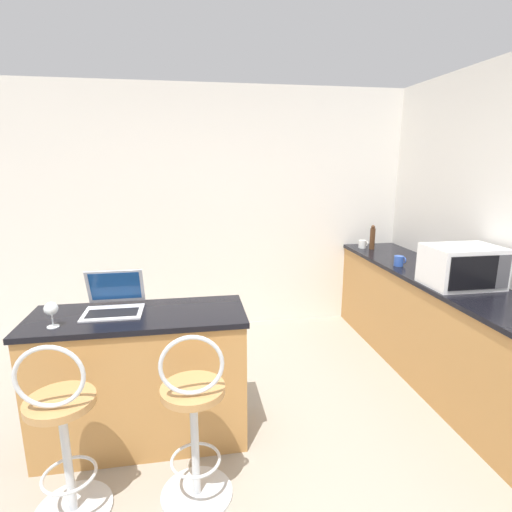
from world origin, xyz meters
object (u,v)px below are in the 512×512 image
bar_stool_far (194,423)px  wine_glass_tall (51,310)px  mug_blue (399,261)px  bar_stool_near (63,436)px  mug_white (363,244)px  laptop (114,301)px  pepper_mill (372,238)px  microwave (462,266)px

bar_stool_far → wine_glass_tall: 1.03m
mug_blue → wine_glass_tall: bearing=-160.0°
bar_stool_near → mug_white: bar_stool_near is taller
bar_stool_far → wine_glass_tall: (-0.78, 0.42, 0.53)m
mug_white → bar_stool_far: bearing=-130.9°
laptop → wine_glass_tall: size_ratio=2.38×
laptop → mug_blue: 2.49m
wine_glass_tall → pepper_mill: bearing=31.6°
pepper_mill → bar_stool_far: bearing=-132.9°
wine_glass_tall → mug_white: wine_glass_tall is taller
bar_stool_near → mug_white: 3.39m
microwave → mug_blue: bearing=103.5°
bar_stool_near → bar_stool_far: same height
pepper_mill → mug_blue: bearing=-96.1°
bar_stool_far → pepper_mill: size_ratio=3.80×
mug_white → mug_blue: 0.79m
pepper_mill → laptop: bearing=-149.1°
bar_stool_far → mug_white: bar_stool_far is taller
bar_stool_far → mug_blue: bar_stool_far is taller
wine_glass_tall → microwave: bearing=6.6°
mug_white → pepper_mill: pepper_mill is taller
laptop → bar_stool_near: bearing=-104.9°
bar_stool_far → microwave: (2.05, 0.75, 0.58)m
laptop → microwave: 2.53m
wine_glass_tall → mug_blue: (2.68, 0.97, -0.06)m
microwave → laptop: bearing=-177.7°
microwave → pepper_mill: size_ratio=2.01×
laptop → mug_blue: (2.37, 0.74, -0.02)m
mug_blue → pepper_mill: bearing=83.9°
bar_stool_near → laptop: 0.83m
microwave → mug_white: 1.45m
mug_white → bar_stool_near: bearing=-139.3°
laptop → mug_blue: laptop is taller
bar_stool_near → mug_blue: 2.94m
wine_glass_tall → mug_white: 3.21m
wine_glass_tall → mug_white: bearing=33.4°
wine_glass_tall → pepper_mill: size_ratio=0.57×
mug_blue → laptop: bearing=-162.6°
bar_stool_far → bar_stool_near: bearing=180.0°
bar_stool_far → wine_glass_tall: bearing=151.5°
laptop → wine_glass_tall: 0.38m
bar_stool_near → mug_blue: bearing=28.7°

